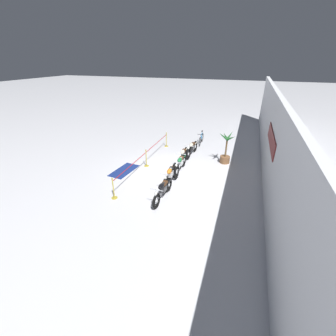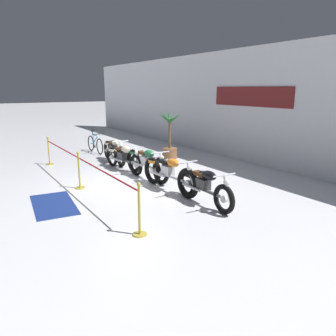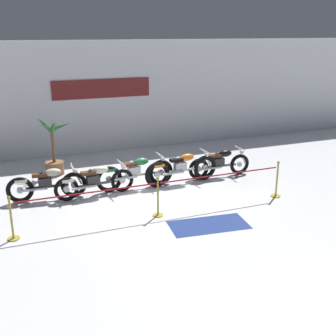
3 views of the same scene
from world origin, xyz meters
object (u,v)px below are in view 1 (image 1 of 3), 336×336
motorcycle_cream_1 (183,156)px  stanchion_far_left (154,148)px  potted_palm_left_of_row (226,152)px  floor_banner (124,170)px  stanchion_mid_left (146,161)px  bicycle (201,139)px  motorcycle_black_4 (163,190)px  motorcycle_orange_3 (170,176)px  motorcycle_green_2 (180,164)px  stanchion_mid_right (114,191)px  motorcycle_cream_0 (192,149)px

motorcycle_cream_1 → stanchion_far_left: (-0.02, -1.91, 0.23)m
motorcycle_cream_1 → potted_palm_left_of_row: size_ratio=1.18×
floor_banner → stanchion_mid_left: bearing=140.8°
motorcycle_cream_1 → bicycle: bicycle is taller
motorcycle_black_4 → bicycle: bicycle is taller
motorcycle_orange_3 → motorcycle_black_4: 1.39m
stanchion_far_left → bicycle: bearing=148.1°
motorcycle_cream_1 → motorcycle_orange_3: 2.72m
motorcycle_green_2 → stanchion_mid_right: size_ratio=2.30×
motorcycle_orange_3 → stanchion_mid_left: size_ratio=2.31×
motorcycle_green_2 → stanchion_mid_right: bearing=-30.8°
potted_palm_left_of_row → stanchion_far_left: bearing=-79.3°
motorcycle_cream_0 → floor_banner: motorcycle_cream_0 is taller
potted_palm_left_of_row → stanchion_mid_left: bearing=-64.9°
stanchion_mid_right → motorcycle_green_2: bearing=149.2°
motorcycle_orange_3 → stanchion_mid_left: bearing=-127.2°
motorcycle_cream_0 → motorcycle_cream_1: motorcycle_cream_0 is taller
potted_palm_left_of_row → stanchion_far_left: 4.40m
motorcycle_green_2 → motorcycle_cream_1: bearing=-171.2°
motorcycle_green_2 → floor_banner: 3.24m
bicycle → potted_palm_left_of_row: 3.51m
stanchion_mid_left → bicycle: bearing=155.0°
motorcycle_green_2 → stanchion_mid_left: 2.11m
floor_banner → motorcycle_black_4: bearing=64.0°
bicycle → potted_palm_left_of_row: (2.83, 2.06, 0.34)m
stanchion_far_left → floor_banner: (2.17, -0.97, -0.69)m
motorcycle_black_4 → floor_banner: motorcycle_black_4 is taller
motorcycle_black_4 → motorcycle_cream_0: bearing=179.9°
motorcycle_black_4 → stanchion_far_left: size_ratio=0.30×
stanchion_mid_right → motorcycle_cream_1: bearing=158.3°
motorcycle_orange_3 → bicycle: (-6.38, 0.26, -0.11)m
stanchion_mid_left → floor_banner: 1.41m
stanchion_mid_left → stanchion_mid_right: size_ratio=1.00×
motorcycle_orange_3 → bicycle: bearing=177.7°
motorcycle_orange_3 → floor_banner: 3.07m
motorcycle_cream_0 → potted_palm_left_of_row: 2.25m
bicycle → potted_palm_left_of_row: bearing=36.1°
motorcycle_green_2 → motorcycle_black_4: 2.84m
motorcycle_orange_3 → motorcycle_cream_1: bearing=-178.0°
potted_palm_left_of_row → stanchion_far_left: (0.81, -4.32, -0.02)m
stanchion_far_left → stanchion_mid_right: 4.82m
stanchion_mid_left → stanchion_mid_right: same height
potted_palm_left_of_row → stanchion_far_left: size_ratio=0.28×
motorcycle_orange_3 → motorcycle_black_4: bearing=4.9°
motorcycle_cream_0 → potted_palm_left_of_row: (0.46, 2.19, 0.25)m
motorcycle_cream_0 → motorcycle_green_2: bearing=-0.6°
stanchion_mid_left → motorcycle_cream_1: bearing=122.0°
motorcycle_green_2 → stanchion_mid_left: stanchion_mid_left is taller
stanchion_mid_left → potted_palm_left_of_row: bearing=115.1°
potted_palm_left_of_row → floor_banner: potted_palm_left_of_row is taller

